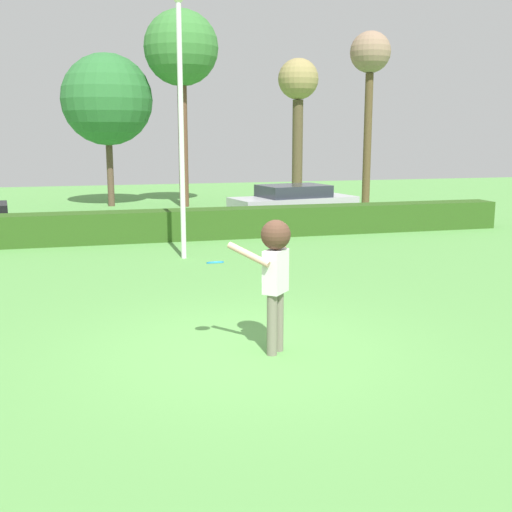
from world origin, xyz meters
name	(u,v)px	position (x,y,z in m)	size (l,w,h in m)	color
ground_plane	(247,350)	(0.00, 0.00, 0.00)	(60.00, 60.00, 0.00)	#5C9C4B
person	(275,265)	(0.34, -0.20, 1.21)	(0.83, 0.48, 1.82)	slate
frisbee	(215,262)	(-0.40, 0.15, 1.22)	(0.23, 0.23, 0.08)	#268CE5
lamppost	(181,116)	(0.15, 6.74, 3.33)	(0.24, 0.24, 6.03)	silver
hedge_row	(163,225)	(0.00, 9.53, 0.42)	(20.74, 0.90, 0.84)	#2D5219
parked_car_silver	(293,202)	(4.70, 12.15, 0.69)	(4.45, 2.47, 1.25)	#B7B7BC
oak_tree	(370,62)	(9.03, 15.76, 5.71)	(1.60, 1.60, 6.91)	brown
willow_tree	(181,50)	(1.84, 17.76, 6.17)	(2.94, 2.94, 7.75)	brown
maple_tree	(298,91)	(6.35, 16.65, 4.64)	(1.62, 1.62, 5.91)	brown
birch_tree	(107,100)	(-1.05, 18.72, 4.29)	(3.65, 3.65, 6.13)	brown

